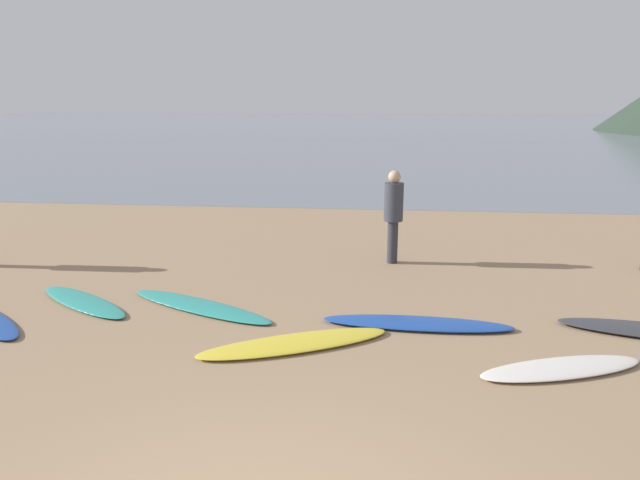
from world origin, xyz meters
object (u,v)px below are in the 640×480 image
surfboard_5 (562,368)px  person_2 (394,209)px  surfboard_3 (295,343)px  surfboard_2 (199,306)px  surfboard_1 (83,302)px  surfboard_4 (417,323)px

surfboard_5 → person_2: size_ratio=1.16×
surfboard_3 → surfboard_5: 3.07m
surfboard_2 → surfboard_3: 1.95m
surfboard_3 → person_2: 4.16m
surfboard_3 → surfboard_5: bearing=-31.9°
surfboard_1 → person_2: person_2 is taller
person_2 → surfboard_5: bearing=5.6°
surfboard_1 → surfboard_2: surfboard_1 is taller
surfboard_4 → person_2: 3.21m
surfboard_2 → surfboard_4: 3.12m
surfboard_1 → surfboard_4: 4.87m
surfboard_2 → person_2: bearing=69.7°
surfboard_1 → surfboard_4: surfboard_4 is taller
surfboard_2 → surfboard_4: bearing=19.2°
surfboard_1 → surfboard_4: (4.86, -0.36, 0.01)m
surfboard_3 → surfboard_4: surfboard_4 is taller
surfboard_2 → surfboard_4: (3.09, -0.37, 0.01)m
surfboard_3 → surfboard_2: bearing=118.1°
surfboard_1 → surfboard_3: surfboard_3 is taller
surfboard_2 → surfboard_5: size_ratio=1.30×
surfboard_1 → surfboard_4: bearing=29.6°
surfboard_3 → surfboard_5: surfboard_3 is taller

